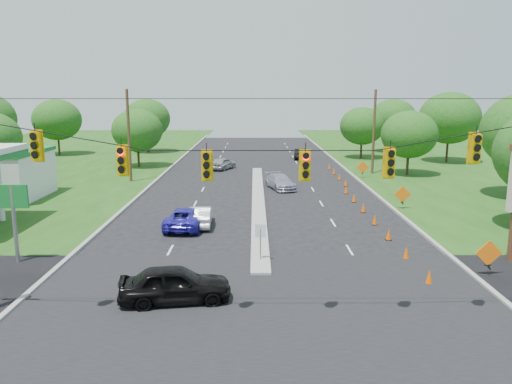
{
  "coord_description": "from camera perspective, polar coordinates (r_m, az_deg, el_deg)",
  "views": [
    {
      "loc": [
        -0.31,
        -18.55,
        8.58
      ],
      "look_at": [
        -0.21,
        10.63,
        2.8
      ],
      "focal_mm": 35.0,
      "sensor_mm": 36.0,
      "label": 1
    }
  ],
  "objects": [
    {
      "name": "median",
      "position": [
        40.47,
        0.25,
        -1.04
      ],
      "size": [
        1.0,
        34.0,
        0.18
      ],
      "primitive_type": "cube",
      "color": "gray",
      "rests_on": "ground"
    },
    {
      "name": "signal_span",
      "position": [
        17.92,
        0.64,
        -0.41
      ],
      "size": [
        25.6,
        0.32,
        9.0
      ],
      "color": "#422D1C",
      "rests_on": "ground"
    },
    {
      "name": "tree_6",
      "position": [
        75.29,
        -12.34,
        8.19
      ],
      "size": [
        6.72,
        6.72,
        7.84
      ],
      "color": "black",
      "rests_on": "ground"
    },
    {
      "name": "black_sedan",
      "position": [
        21.34,
        -9.23,
        -10.36
      ],
      "size": [
        4.85,
        2.52,
        1.58
      ],
      "primitive_type": "imported",
      "rotation": [
        0.0,
        0.0,
        1.72
      ],
      "color": "black",
      "rests_on": "ground"
    },
    {
      "name": "cross_street",
      "position": [
        20.44,
        0.71,
        -13.61
      ],
      "size": [
        160.0,
        14.0,
        0.02
      ],
      "primitive_type": "cube",
      "color": "black",
      "rests_on": "ground"
    },
    {
      "name": "work_sign_0",
      "position": [
        26.23,
        25.05,
        -6.47
      ],
      "size": [
        1.27,
        0.58,
        1.37
      ],
      "color": "black",
      "rests_on": "ground"
    },
    {
      "name": "dark_car_receding",
      "position": [
        66.79,
        5.02,
        4.35
      ],
      "size": [
        1.79,
        4.15,
        1.33
      ],
      "primitive_type": "imported",
      "rotation": [
        0.0,
        0.0,
        -0.1
      ],
      "color": "black",
      "rests_on": "ground"
    },
    {
      "name": "cone_0",
      "position": [
        24.41,
        19.17,
        -9.15
      ],
      "size": [
        0.32,
        0.32,
        0.7
      ],
      "primitive_type": "cone",
      "color": "#FC5100",
      "rests_on": "ground"
    },
    {
      "name": "tree_12",
      "position": [
        68.2,
        12.03,
        7.39
      ],
      "size": [
        5.88,
        5.88,
        6.86
      ],
      "color": "black",
      "rests_on": "ground"
    },
    {
      "name": "cone_1",
      "position": [
        27.55,
        16.79,
        -6.67
      ],
      "size": [
        0.32,
        0.32,
        0.7
      ],
      "primitive_type": "cone",
      "color": "#FC5100",
      "rests_on": "ground"
    },
    {
      "name": "cone_7",
      "position": [
        47.56,
        10.22,
        1.06
      ],
      "size": [
        0.32,
        0.32,
        0.7
      ],
      "primitive_type": "cone",
      "color": "#FC5100",
      "rests_on": "ground"
    },
    {
      "name": "tree_5",
      "position": [
        60.28,
        -13.41,
        6.86
      ],
      "size": [
        5.88,
        5.88,
        6.86
      ],
      "color": "black",
      "rests_on": "ground"
    },
    {
      "name": "cone_2",
      "position": [
        30.76,
        14.92,
        -4.7
      ],
      "size": [
        0.32,
        0.32,
        0.7
      ],
      "primitive_type": "cone",
      "color": "#FC5100",
      "rests_on": "ground"
    },
    {
      "name": "tree_10",
      "position": [
        67.17,
        21.24,
        7.89
      ],
      "size": [
        7.56,
        7.56,
        8.82
      ],
      "color": "black",
      "rests_on": "ground"
    },
    {
      "name": "tree_11",
      "position": [
        76.39,
        15.39,
        8.09
      ],
      "size": [
        6.72,
        6.72,
        7.84
      ],
      "color": "black",
      "rests_on": "ground"
    },
    {
      "name": "curb_right",
      "position": [
        50.39,
        11.74,
        1.16
      ],
      "size": [
        0.25,
        110.0,
        0.16
      ],
      "primitive_type": "cube",
      "color": "gray",
      "rests_on": "ground"
    },
    {
      "name": "work_sign_2",
      "position": [
        52.29,
        12.09,
        2.72
      ],
      "size": [
        1.27,
        0.58,
        1.37
      ],
      "color": "black",
      "rests_on": "ground"
    },
    {
      "name": "cone_4",
      "position": [
        37.35,
        12.17,
        -1.78
      ],
      "size": [
        0.32,
        0.32,
        0.7
      ],
      "primitive_type": "cone",
      "color": "#FC5100",
      "rests_on": "ground"
    },
    {
      "name": "cone_5",
      "position": [
        40.7,
        11.13,
        -0.68
      ],
      "size": [
        0.32,
        0.32,
        0.7
      ],
      "primitive_type": "cone",
      "color": "#FC5100",
      "rests_on": "ground"
    },
    {
      "name": "curb_left",
      "position": [
        50.26,
        -11.42,
        1.15
      ],
      "size": [
        0.25,
        110.0,
        0.16
      ],
      "primitive_type": "cube",
      "color": "gray",
      "rests_on": "ground"
    },
    {
      "name": "silver_car_far",
      "position": [
        45.55,
        2.79,
        1.18
      ],
      "size": [
        3.07,
        4.91,
        1.33
      ],
      "primitive_type": "imported",
      "rotation": [
        0.0,
        0.0,
        0.28
      ],
      "color": "#8F8DA6",
      "rests_on": "ground"
    },
    {
      "name": "cone_9",
      "position": [
        54.36,
        8.91,
        2.36
      ],
      "size": [
        0.32,
        0.32,
        0.7
      ],
      "primitive_type": "cone",
      "color": "#FC5100",
      "rests_on": "ground"
    },
    {
      "name": "utility_pole_far_left",
      "position": [
        50.22,
        -14.32,
        6.2
      ],
      "size": [
        0.28,
        0.28,
        9.0
      ],
      "primitive_type": "cylinder",
      "color": "#422D1C",
      "rests_on": "ground"
    },
    {
      "name": "cone_3",
      "position": [
        34.04,
        13.41,
        -3.1
      ],
      "size": [
        0.32,
        0.32,
        0.7
      ],
      "primitive_type": "cone",
      "color": "#FC5100",
      "rests_on": "ground"
    },
    {
      "name": "cone_6",
      "position": [
        44.07,
        10.26,
        0.26
      ],
      "size": [
        0.32,
        0.32,
        0.7
      ],
      "primitive_type": "cone",
      "color": "#FC5100",
      "rests_on": "ground"
    },
    {
      "name": "cone_10",
      "position": [
        57.78,
        8.37,
        2.9
      ],
      "size": [
        0.32,
        0.32,
        0.7
      ],
      "primitive_type": "cone",
      "color": "#FC5100",
      "rests_on": "ground"
    },
    {
      "name": "silver_car_oncoming",
      "position": [
        57.41,
        -3.8,
        3.29
      ],
      "size": [
        3.16,
        4.41,
        1.4
      ],
      "primitive_type": "imported",
      "rotation": [
        0.0,
        0.0,
        2.73
      ],
      "color": "gray",
      "rests_on": "ground"
    },
    {
      "name": "cone_8",
      "position": [
        50.95,
        9.52,
        1.75
      ],
      "size": [
        0.32,
        0.32,
        0.7
      ],
      "primitive_type": "cone",
      "color": "#FC5100",
      "rests_on": "ground"
    },
    {
      "name": "utility_pole_far_right",
      "position": [
        55.21,
        13.32,
        6.67
      ],
      "size": [
        0.28,
        0.28,
        9.0
      ],
      "primitive_type": "cylinder",
      "color": "#422D1C",
      "rests_on": "ground"
    },
    {
      "name": "white_sedan",
      "position": [
        33.04,
        -6.37,
        -2.75
      ],
      "size": [
        1.56,
        4.02,
        1.31
      ],
      "primitive_type": "imported",
      "rotation": [
        0.0,
        0.0,
        3.19
      ],
      "color": "white",
      "rests_on": "ground"
    },
    {
      "name": "tree_9",
      "position": [
        55.18,
        17.11,
        6.3
      ],
      "size": [
        5.88,
        5.88,
        6.86
      ],
      "color": "black",
      "rests_on": "ground"
    },
    {
      "name": "tree_4",
      "position": [
        75.87,
        -21.8,
        7.68
      ],
      "size": [
        6.72,
        6.72,
        7.84
      ],
      "color": "black",
      "rests_on": "ground"
    },
    {
      "name": "blue_pickup",
      "position": [
        32.66,
        -7.92,
        -2.9
      ],
      "size": [
        2.65,
        5.05,
        1.36
      ],
      "primitive_type": "imported",
      "rotation": [
        0.0,
        0.0,
        3.06
      ],
      "color": "#281FAC",
      "rests_on": "ground"
    },
    {
      "name": "median_sign",
      "position": [
        25.56,
        0.51,
        -4.96
      ],
      "size": [
        0.55,
        0.06,
        2.05
      ],
      "color": "gray",
      "rests_on": "ground"
    },
    {
      "name": "work_sign_1",
      "position": [
        38.92,
        16.4,
        -0.35
      ],
      "size": [
        1.27,
        0.58,
        1.37
      ],
      "color": "black",
      "rests_on": "ground"
    },
    {
      "name": "ground",
      "position": [
        20.44,
        0.71,
        -13.61
      ],
      "size": [
        160.0,
        160.0,
        0.0
      ],
      "primitive_type": "plane",
      "color": "black",
      "rests_on": "ground"
    }
  ]
}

